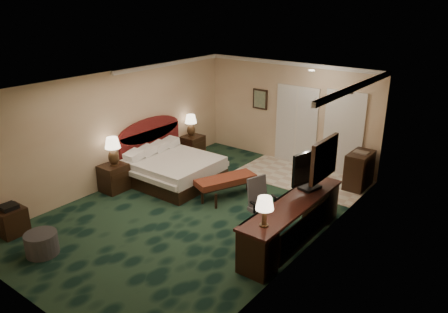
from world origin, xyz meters
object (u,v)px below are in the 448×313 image
Objects in this scene: lamp_near at (113,151)px; desk at (292,222)px; side_table at (11,221)px; minibar at (359,170)px; bed_bench at (226,187)px; bed at (174,170)px; tv at (311,170)px; desk_chair at (265,207)px; nightstand_near at (114,178)px; lamp_far at (191,126)px; ottoman at (42,244)px; nightstand_far at (193,147)px.

lamp_near is 0.23× the size of desk.
minibar is (4.45, 6.07, 0.17)m from side_table.
bed_bench is at bearing 159.10° from desk.
bed is at bearing 56.69° from lamp_near.
desk_chair is at bearing -114.73° from tv.
nightstand_near is 3.85m from desk_chair.
tv is (3.58, -0.01, 0.91)m from bed.
lamp_far reaches higher than desk_chair.
nightstand_near reaches higher than bed_bench.
desk_chair is 1.25× the size of minibar.
bed is at bearing -167.06° from tv.
nightstand_near is 2.74m from ottoman.
bed_bench is 2.46× the size of ottoman.
tv is at bearing 39.84° from side_table.
desk is (3.31, 3.00, 0.21)m from ottoman.
side_table is at bearing -124.94° from desk_chair.
nightstand_near is 2.79m from nightstand_far.
tv is (4.41, -1.59, 0.29)m from lamp_far.
nightstand_near is 1.03× the size of nightstand_far.
bed_bench is (2.27, -1.48, -0.07)m from nightstand_far.
minibar is at bearing 53.75° from side_table.
side_table is 0.18× the size of desk.
lamp_near is at bearing -141.02° from minibar.
tv reaches higher than bed.
desk is at bearing -90.90° from minibar.
nightstand_far is at bearing 90.76° from lamp_near.
lamp_near is 3.83m from desk_chair.
side_table is at bearing -102.23° from bed.
side_table reaches higher than ottoman.
minibar is at bearing 38.99° from nightstand_near.
nightstand_far is 1.09× the size of ottoman.
lamp_far is (-0.83, 1.58, 0.61)m from bed.
minibar is at bearing 10.56° from lamp_far.
lamp_near reaches higher than bed_bench.
bed is 3.74m from side_table.
bed_bench is 4.40m from side_table.
tv is 1.13m from desk_chair.
bed is at bearing 169.02° from desk.
tv reaches higher than minibar.
lamp_far is at bearing 170.60° from bed_bench.
bed is 0.68× the size of desk.
side_table is 5.77m from tv.
lamp_near reaches higher than desk_chair.
desk is at bearing 2.16° from bed_bench.
nightstand_far is at bearing 101.75° from ottoman.
desk is 1.06m from tv.
tv is at bearing 69.69° from desk_chair.
nightstand_far is at bearing 172.91° from tv.
lamp_near is 0.66× the size of tv.
nightstand_far is at bearing 90.15° from nightstand_near.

